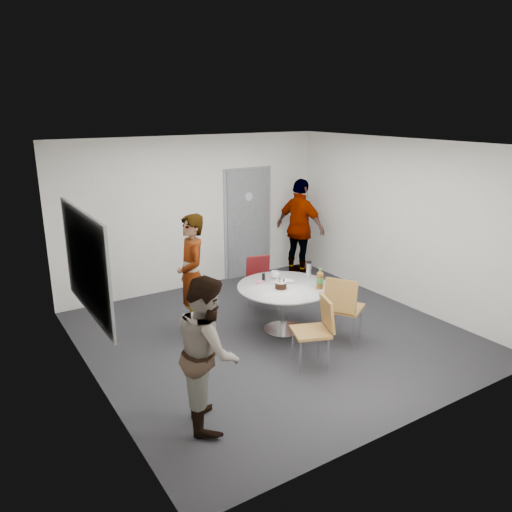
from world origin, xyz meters
TOP-DOWN VIEW (x-y plane):
  - floor at (0.00, 0.00)m, footprint 5.00×5.00m
  - ceiling at (0.00, 0.00)m, footprint 5.00×5.00m
  - wall_back at (0.00, 2.50)m, footprint 5.00×0.00m
  - wall_left at (-2.50, 0.00)m, footprint 0.00×5.00m
  - wall_right at (2.50, 0.00)m, footprint 0.00×5.00m
  - wall_front at (0.00, -2.50)m, footprint 5.00×0.00m
  - door at (1.10, 2.48)m, footprint 1.02×0.17m
  - whiteboard at (-2.46, 0.20)m, footprint 0.04×1.90m
  - table at (0.24, 0.04)m, footprint 1.34×1.34m
  - chair_near_left at (-0.02, -1.02)m, footprint 0.59×0.57m
  - chair_near_right at (0.64, -0.74)m, footprint 0.67×0.65m
  - chair_far at (0.40, 0.96)m, footprint 0.49×0.52m
  - person_main at (-0.94, 0.65)m, footprint 0.54×0.72m
  - person_left at (-1.70, -1.32)m, footprint 0.83×0.93m
  - person_right at (1.95, 1.95)m, footprint 0.72×1.18m

SIDE VIEW (x-z plane):
  - floor at x=0.00m, z-range 0.00..0.00m
  - chair_far at x=0.40m, z-range 0.09..0.95m
  - chair_near_left at x=-0.02m, z-range 0.10..1.02m
  - chair_near_right at x=0.64m, z-range 0.11..1.09m
  - table at x=0.24m, z-range 0.11..1.10m
  - person_left at x=-1.70m, z-range 0.00..1.59m
  - person_main at x=-0.94m, z-range 0.00..1.77m
  - person_right at x=1.95m, z-range 0.00..1.88m
  - door at x=1.10m, z-range -0.03..2.09m
  - wall_back at x=0.00m, z-range -1.15..3.85m
  - wall_left at x=-2.50m, z-range -1.15..3.85m
  - wall_right at x=2.50m, z-range -1.15..3.85m
  - wall_front at x=0.00m, z-range -1.15..3.85m
  - whiteboard at x=-2.46m, z-range 0.82..2.08m
  - ceiling at x=0.00m, z-range 2.70..2.70m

